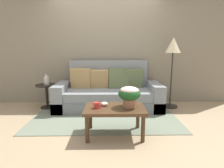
{
  "coord_description": "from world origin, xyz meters",
  "views": [
    {
      "loc": [
        0.08,
        -3.22,
        1.29
      ],
      "look_at": [
        0.14,
        0.05,
        0.67
      ],
      "focal_mm": 29.44,
      "sensor_mm": 36.0,
      "label": 1
    }
  ],
  "objects_px": {
    "coffee_table": "(115,111)",
    "snack_bowl": "(104,104)",
    "couch": "(108,93)",
    "side_table": "(47,92)",
    "potted_plant": "(129,94)",
    "floor_lamp": "(173,51)",
    "coffee_mug": "(97,105)",
    "table_vase": "(46,80)"
  },
  "relations": [
    {
      "from": "coffee_table",
      "to": "snack_bowl",
      "type": "xyz_separation_m",
      "value": [
        -0.16,
        0.08,
        0.1
      ]
    },
    {
      "from": "couch",
      "to": "side_table",
      "type": "bearing_deg",
      "value": -179.18
    },
    {
      "from": "potted_plant",
      "to": "snack_bowl",
      "type": "xyz_separation_m",
      "value": [
        -0.37,
        0.07,
        -0.17
      ]
    },
    {
      "from": "potted_plant",
      "to": "snack_bowl",
      "type": "distance_m",
      "value": 0.41
    },
    {
      "from": "coffee_table",
      "to": "floor_lamp",
      "type": "distance_m",
      "value": 2.08
    },
    {
      "from": "couch",
      "to": "snack_bowl",
      "type": "height_order",
      "value": "couch"
    },
    {
      "from": "coffee_mug",
      "to": "table_vase",
      "type": "bearing_deg",
      "value": 130.54
    },
    {
      "from": "coffee_table",
      "to": "side_table",
      "type": "distance_m",
      "value": 1.99
    },
    {
      "from": "coffee_table",
      "to": "side_table",
      "type": "relative_size",
      "value": 1.68
    },
    {
      "from": "couch",
      "to": "coffee_mug",
      "type": "xyz_separation_m",
      "value": [
        -0.16,
        -1.4,
        0.16
      ]
    },
    {
      "from": "coffee_table",
      "to": "coffee_mug",
      "type": "height_order",
      "value": "coffee_mug"
    },
    {
      "from": "coffee_table",
      "to": "table_vase",
      "type": "distance_m",
      "value": 2.01
    },
    {
      "from": "side_table",
      "to": "snack_bowl",
      "type": "bearing_deg",
      "value": -44.16
    },
    {
      "from": "side_table",
      "to": "table_vase",
      "type": "relative_size",
      "value": 2.46
    },
    {
      "from": "couch",
      "to": "coffee_table",
      "type": "bearing_deg",
      "value": -85.69
    },
    {
      "from": "side_table",
      "to": "coffee_mug",
      "type": "distance_m",
      "value": 1.83
    },
    {
      "from": "snack_bowl",
      "to": "side_table",
      "type": "bearing_deg",
      "value": 135.84
    },
    {
      "from": "coffee_table",
      "to": "couch",
      "type": "bearing_deg",
      "value": 94.31
    },
    {
      "from": "coffee_mug",
      "to": "table_vase",
      "type": "height_order",
      "value": "table_vase"
    },
    {
      "from": "snack_bowl",
      "to": "coffee_mug",
      "type": "bearing_deg",
      "value": -133.9
    },
    {
      "from": "couch",
      "to": "potted_plant",
      "type": "distance_m",
      "value": 1.43
    },
    {
      "from": "couch",
      "to": "side_table",
      "type": "height_order",
      "value": "couch"
    },
    {
      "from": "side_table",
      "to": "table_vase",
      "type": "height_order",
      "value": "table_vase"
    },
    {
      "from": "floor_lamp",
      "to": "side_table",
      "type": "bearing_deg",
      "value": -179.41
    },
    {
      "from": "snack_bowl",
      "to": "table_vase",
      "type": "distance_m",
      "value": 1.83
    },
    {
      "from": "floor_lamp",
      "to": "coffee_mug",
      "type": "distance_m",
      "value": 2.24
    },
    {
      "from": "floor_lamp",
      "to": "coffee_mug",
      "type": "relative_size",
      "value": 11.55
    },
    {
      "from": "couch",
      "to": "side_table",
      "type": "distance_m",
      "value": 1.36
    },
    {
      "from": "coffee_mug",
      "to": "coffee_table",
      "type": "bearing_deg",
      "value": 7.22
    },
    {
      "from": "couch",
      "to": "coffee_table",
      "type": "relative_size",
      "value": 2.53
    },
    {
      "from": "floor_lamp",
      "to": "snack_bowl",
      "type": "bearing_deg",
      "value": -138.31
    },
    {
      "from": "side_table",
      "to": "coffee_mug",
      "type": "height_order",
      "value": "side_table"
    },
    {
      "from": "couch",
      "to": "floor_lamp",
      "type": "relative_size",
      "value": 1.47
    },
    {
      "from": "floor_lamp",
      "to": "coffee_mug",
      "type": "xyz_separation_m",
      "value": [
        -1.56,
        -1.41,
        -0.76
      ]
    },
    {
      "from": "potted_plant",
      "to": "table_vase",
      "type": "distance_m",
      "value": 2.15
    },
    {
      "from": "couch",
      "to": "coffee_table",
      "type": "xyz_separation_m",
      "value": [
        0.1,
        -1.37,
        0.05
      ]
    },
    {
      "from": "coffee_table",
      "to": "side_table",
      "type": "height_order",
      "value": "side_table"
    },
    {
      "from": "coffee_table",
      "to": "coffee_mug",
      "type": "relative_size",
      "value": 6.7
    },
    {
      "from": "coffee_mug",
      "to": "snack_bowl",
      "type": "distance_m",
      "value": 0.15
    },
    {
      "from": "coffee_table",
      "to": "snack_bowl",
      "type": "height_order",
      "value": "snack_bowl"
    },
    {
      "from": "table_vase",
      "to": "coffee_table",
      "type": "bearing_deg",
      "value": -43.08
    },
    {
      "from": "floor_lamp",
      "to": "coffee_mug",
      "type": "bearing_deg",
      "value": -137.99
    }
  ]
}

